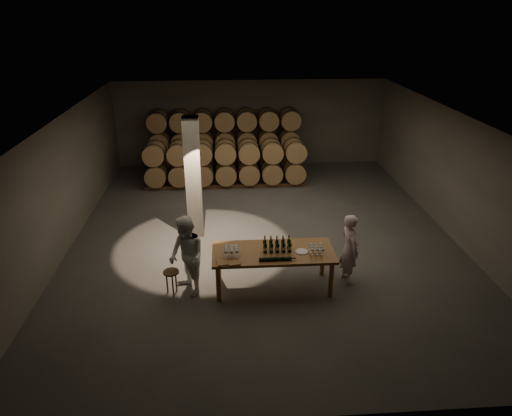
{
  "coord_description": "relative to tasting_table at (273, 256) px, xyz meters",
  "views": [
    {
      "loc": [
        -0.95,
        -10.92,
        5.7
      ],
      "look_at": [
        -0.24,
        -0.67,
        1.1
      ],
      "focal_mm": 32.0,
      "sensor_mm": 36.0,
      "label": 1
    }
  ],
  "objects": [
    {
      "name": "notebook_corner",
      "position": [
        -1.09,
        -0.39,
        0.12
      ],
      "size": [
        0.25,
        0.31,
        0.02
      ],
      "primitive_type": "cube",
      "rotation": [
        0.0,
        0.0,
        0.14
      ],
      "color": "olive",
      "rests_on": "tasting_table"
    },
    {
      "name": "pen",
      "position": [
        -0.77,
        -0.45,
        0.11
      ],
      "size": [
        0.14,
        0.03,
        0.01
      ],
      "primitive_type": "cylinder",
      "rotation": [
        0.0,
        1.57,
        -0.12
      ],
      "color": "black",
      "rests_on": "tasting_table"
    },
    {
      "name": "barrel_stack_back",
      "position": [
        -0.96,
        7.7,
        0.4
      ],
      "size": [
        5.48,
        0.95,
        2.31
      ],
      "color": "#512F1B",
      "rests_on": "ground"
    },
    {
      "name": "lying_bottles",
      "position": [
        0.01,
        -0.38,
        0.14
      ],
      "size": [
        0.76,
        0.08,
        0.08
      ],
      "color": "black",
      "rests_on": "tasting_table"
    },
    {
      "name": "person_man",
      "position": [
        1.69,
        0.14,
        0.02
      ],
      "size": [
        0.51,
        0.66,
        1.63
      ],
      "primitive_type": "imported",
      "rotation": [
        0.0,
        0.0,
        1.78
      ],
      "color": "silver",
      "rests_on": "ground"
    },
    {
      "name": "glass_cluster_right",
      "position": [
        0.9,
        -0.1,
        0.22
      ],
      "size": [
        0.3,
        0.3,
        0.16
      ],
      "color": "silver",
      "rests_on": "tasting_table"
    },
    {
      "name": "barrel_stack_front",
      "position": [
        -0.96,
        6.3,
        0.03
      ],
      "size": [
        5.48,
        0.95,
        1.57
      ],
      "color": "#512F1B",
      "rests_on": "ground"
    },
    {
      "name": "notebook_near",
      "position": [
        -0.85,
        -0.45,
        0.12
      ],
      "size": [
        0.27,
        0.23,
        0.03
      ],
      "primitive_type": "cube",
      "rotation": [
        0.0,
        0.0,
        0.22
      ],
      "color": "olive",
      "rests_on": "tasting_table"
    },
    {
      "name": "glass_cluster_left",
      "position": [
        -0.89,
        -0.09,
        0.24
      ],
      "size": [
        0.31,
        0.31,
        0.19
      ],
      "color": "silver",
      "rests_on": "tasting_table"
    },
    {
      "name": "bottle_cluster",
      "position": [
        0.08,
        0.03,
        0.22
      ],
      "size": [
        0.6,
        0.23,
        0.32
      ],
      "color": "black",
      "rests_on": "tasting_table"
    },
    {
      "name": "room",
      "position": [
        -1.8,
        2.7,
        0.8
      ],
      "size": [
        12.0,
        12.0,
        12.0
      ],
      "color": "#514E4B",
      "rests_on": "ground"
    },
    {
      "name": "person_woman",
      "position": [
        -1.83,
        -0.06,
        0.09
      ],
      "size": [
        1.02,
        1.08,
        1.77
      ],
      "primitive_type": "imported",
      "rotation": [
        0.0,
        0.0,
        -1.03
      ],
      "color": "silver",
      "rests_on": "ground"
    },
    {
      "name": "plate",
      "position": [
        0.59,
        -0.06,
        0.11
      ],
      "size": [
        0.27,
        0.27,
        0.02
      ],
      "primitive_type": "cylinder",
      "color": "white",
      "rests_on": "tasting_table"
    },
    {
      "name": "tasting_table",
      "position": [
        0.0,
        0.0,
        0.0
      ],
      "size": [
        2.6,
        1.1,
        0.9
      ],
      "color": "brown",
      "rests_on": "ground"
    },
    {
      "name": "stool",
      "position": [
        -2.18,
        -0.09,
        -0.34
      ],
      "size": [
        0.33,
        0.33,
        0.56
      ],
      "rotation": [
        0.0,
        0.0,
        0.26
      ],
      "color": "#512F1B",
      "rests_on": "ground"
    }
  ]
}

